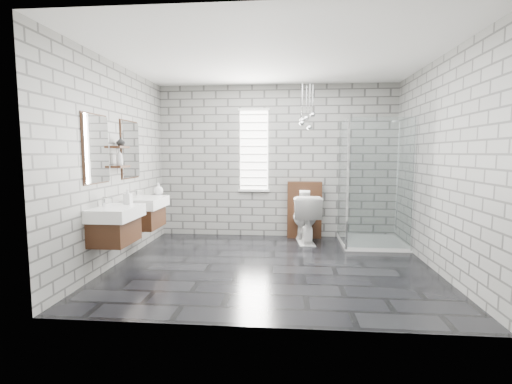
# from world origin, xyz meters

# --- Properties ---
(floor) EXTENTS (4.20, 3.60, 0.02)m
(floor) POSITION_xyz_m (0.00, 0.00, -0.01)
(floor) COLOR black
(floor) RESTS_ON ground
(ceiling) EXTENTS (4.20, 3.60, 0.02)m
(ceiling) POSITION_xyz_m (0.00, 0.00, 2.71)
(ceiling) COLOR white
(ceiling) RESTS_ON wall_back
(wall_back) EXTENTS (4.20, 0.02, 2.70)m
(wall_back) POSITION_xyz_m (0.00, 1.81, 1.35)
(wall_back) COLOR gray
(wall_back) RESTS_ON floor
(wall_front) EXTENTS (4.20, 0.02, 2.70)m
(wall_front) POSITION_xyz_m (0.00, -1.81, 1.35)
(wall_front) COLOR gray
(wall_front) RESTS_ON floor
(wall_left) EXTENTS (0.02, 3.60, 2.70)m
(wall_left) POSITION_xyz_m (-2.11, 0.00, 1.35)
(wall_left) COLOR gray
(wall_left) RESTS_ON floor
(wall_right) EXTENTS (0.02, 3.60, 2.70)m
(wall_right) POSITION_xyz_m (2.11, 0.00, 1.35)
(wall_right) COLOR gray
(wall_right) RESTS_ON floor
(vanity_left) EXTENTS (0.47, 0.70, 1.57)m
(vanity_left) POSITION_xyz_m (-1.91, -0.57, 0.76)
(vanity_left) COLOR #402413
(vanity_left) RESTS_ON wall_left
(vanity_right) EXTENTS (0.47, 0.70, 1.57)m
(vanity_right) POSITION_xyz_m (-1.91, 0.40, 0.76)
(vanity_right) COLOR #402413
(vanity_right) RESTS_ON wall_left
(shelf_lower) EXTENTS (0.14, 0.30, 0.03)m
(shelf_lower) POSITION_xyz_m (-2.03, -0.05, 1.32)
(shelf_lower) COLOR #402413
(shelf_lower) RESTS_ON wall_left
(shelf_upper) EXTENTS (0.14, 0.30, 0.03)m
(shelf_upper) POSITION_xyz_m (-2.03, -0.05, 1.58)
(shelf_upper) COLOR #402413
(shelf_upper) RESTS_ON wall_left
(window) EXTENTS (0.56, 0.05, 1.48)m
(window) POSITION_xyz_m (-0.40, 1.78, 1.55)
(window) COLOR white
(window) RESTS_ON wall_back
(cistern_panel) EXTENTS (0.60, 0.20, 1.00)m
(cistern_panel) POSITION_xyz_m (0.51, 1.70, 0.50)
(cistern_panel) COLOR #402413
(cistern_panel) RESTS_ON floor
(flush_plate) EXTENTS (0.18, 0.01, 0.12)m
(flush_plate) POSITION_xyz_m (0.51, 1.60, 0.80)
(flush_plate) COLOR silver
(flush_plate) RESTS_ON cistern_panel
(shower_enclosure) EXTENTS (1.00, 1.00, 2.03)m
(shower_enclosure) POSITION_xyz_m (1.50, 1.18, 0.50)
(shower_enclosure) COLOR white
(shower_enclosure) RESTS_ON floor
(pendant_cluster) EXTENTS (0.27, 0.23, 0.83)m
(pendant_cluster) POSITION_xyz_m (0.51, 1.38, 2.04)
(pendant_cluster) COLOR silver
(pendant_cluster) RESTS_ON ceiling
(toilet) EXTENTS (0.53, 0.84, 0.81)m
(toilet) POSITION_xyz_m (0.51, 1.34, 0.41)
(toilet) COLOR white
(toilet) RESTS_ON floor
(soap_bottle_a) EXTENTS (0.09, 0.10, 0.20)m
(soap_bottle_a) POSITION_xyz_m (-1.83, -0.30, 0.95)
(soap_bottle_a) COLOR #B2B2B2
(soap_bottle_a) RESTS_ON vanity_left
(soap_bottle_b) EXTENTS (0.18, 0.18, 0.18)m
(soap_bottle_b) POSITION_xyz_m (-1.81, 0.77, 0.94)
(soap_bottle_b) COLOR #B2B2B2
(soap_bottle_b) RESTS_ON vanity_right
(soap_bottle_c) EXTENTS (0.11, 0.11, 0.22)m
(soap_bottle_c) POSITION_xyz_m (-2.02, -0.10, 1.45)
(soap_bottle_c) COLOR #B2B2B2
(soap_bottle_c) RESTS_ON shelf_lower
(vase) EXTENTS (0.13, 0.13, 0.11)m
(vase) POSITION_xyz_m (-2.02, -0.05, 1.65)
(vase) COLOR #B2B2B2
(vase) RESTS_ON shelf_upper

